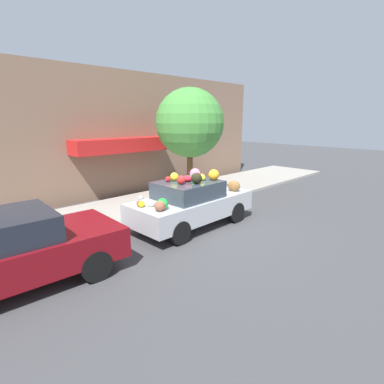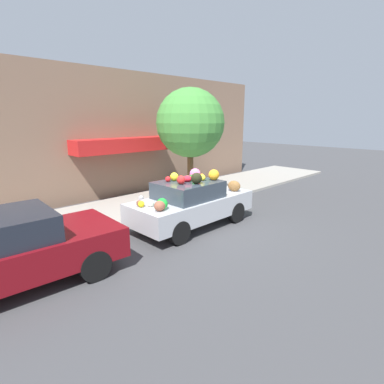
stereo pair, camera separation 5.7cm
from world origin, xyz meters
TOP-DOWN VIEW (x-y plane):
  - ground_plane at (0.00, 0.00)m, footprint 60.00×60.00m
  - sidewalk_curb at (0.00, 2.70)m, footprint 24.00×3.20m
  - building_facade at (0.03, 4.91)m, footprint 18.00×1.20m
  - street_tree at (2.21, 2.34)m, footprint 2.67×2.67m
  - fire_hydrant at (-0.76, 1.53)m, footprint 0.20×0.20m
  - art_car at (-0.02, -0.04)m, footprint 3.96×1.76m
  - parked_car_plain at (-4.88, -0.08)m, footprint 4.13×2.02m

SIDE VIEW (x-z plane):
  - ground_plane at x=0.00m, z-range 0.00..0.00m
  - sidewalk_curb at x=0.00m, z-range 0.00..0.11m
  - fire_hydrant at x=-0.76m, z-range 0.11..0.81m
  - art_car at x=-0.02m, z-range -0.11..1.64m
  - parked_car_plain at x=-4.88m, z-range 0.02..1.51m
  - building_facade at x=0.03m, z-range -0.03..5.10m
  - street_tree at x=2.21m, z-range 0.90..5.17m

